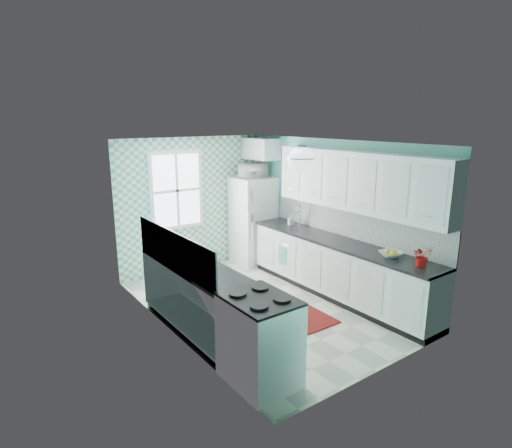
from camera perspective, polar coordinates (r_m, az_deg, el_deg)
floor at (r=6.77m, az=0.92°, el=-10.88°), size 3.00×4.40×0.02m
ceiling at (r=6.15m, az=1.01°, el=10.92°), size 3.00×4.40×0.02m
wall_back at (r=8.18m, az=-8.39°, el=2.66°), size 3.00×0.02×2.50m
wall_front at (r=4.84m, az=16.94°, el=-5.83°), size 3.00×0.02×2.50m
wall_left at (r=5.60m, az=-11.50°, el=-2.79°), size 0.02×4.40×2.50m
wall_right at (r=7.33m, az=10.45°, el=1.25°), size 0.02×4.40×2.50m
accent_wall at (r=8.16m, az=-8.32°, el=2.63°), size 3.00×0.01×2.50m
window at (r=7.93m, az=-10.54°, el=4.42°), size 1.04×0.05×1.44m
backsplash_right at (r=7.06m, az=12.64°, el=0.20°), size 0.02×3.60×0.51m
backsplash_left at (r=5.56m, az=-10.94°, el=-3.48°), size 0.02×2.15×0.51m
upper_cabinets_right at (r=6.69m, az=13.37°, el=5.55°), size 0.33×3.20×0.90m
upper_cabinet_fridge at (r=8.41m, az=0.58°, el=10.00°), size 0.40×0.74×0.40m
ceiling_light at (r=5.55m, az=6.03°, el=8.57°), size 0.34×0.34×0.35m
base_cabinets_right at (r=7.07m, az=10.75°, el=-6.00°), size 0.60×3.60×0.90m
countertop_right at (r=6.92m, az=10.85°, el=-2.37°), size 0.63×3.60×0.04m
base_cabinets_left at (r=5.94m, az=-8.06°, el=-9.87°), size 0.60×2.15×0.90m
countertop_left at (r=5.78m, az=-8.09°, el=-5.57°), size 0.63×2.15×0.04m
fridge at (r=8.49m, az=-0.38°, el=0.50°), size 0.74×0.74×1.71m
stove at (r=4.80m, az=0.48°, el=-15.05°), size 0.65×0.81×0.98m
sink at (r=7.68m, az=5.05°, el=-0.40°), size 0.43×0.36×0.53m
rug at (r=6.49m, az=5.12°, el=-11.96°), size 0.83×1.16×0.02m
dish_towel at (r=7.55m, az=3.55°, el=-4.22°), size 0.02×0.21×0.32m
fruit_bowl at (r=6.31m, az=17.50°, el=-3.84°), size 0.36×0.36×0.07m
potted_plant at (r=6.02m, az=21.29°, el=-3.97°), size 0.33×0.31×0.29m
soap_bottle at (r=7.79m, az=4.64°, el=0.54°), size 0.09×0.10×0.18m
microwave at (r=8.31m, az=-0.39°, el=7.16°), size 0.51×0.36×0.27m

